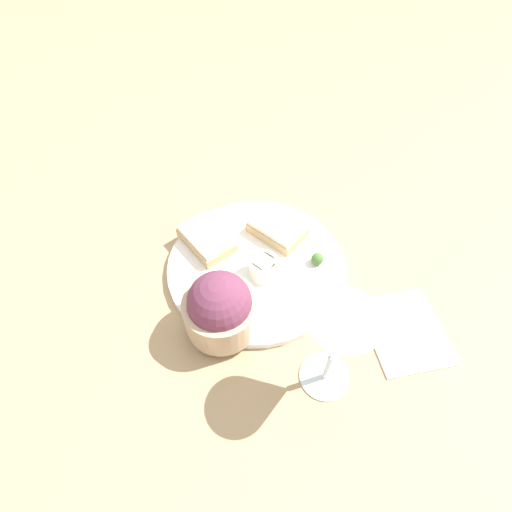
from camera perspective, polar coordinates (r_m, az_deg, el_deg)
name	(u,v)px	position (r m, az deg, el deg)	size (l,w,h in m)	color
ground_plane	(256,268)	(0.68, 0.00, -1.76)	(4.00, 4.00, 0.00)	tan
dinner_plate	(256,266)	(0.67, 0.00, -1.41)	(0.30, 0.30, 0.01)	white
salad_bowl	(220,308)	(0.57, -5.16, -7.37)	(0.11, 0.11, 0.10)	tan
sauce_ramekin	(262,267)	(0.64, 0.87, -1.62)	(0.05, 0.05, 0.03)	white
cheese_toast_near	(277,229)	(0.70, 3.07, 3.93)	(0.11, 0.09, 0.03)	tan
cheese_toast_far	(206,239)	(0.69, -7.13, 2.46)	(0.11, 0.08, 0.03)	tan
wine_glass	(337,341)	(0.49, 11.52, -11.77)	(0.09, 0.09, 0.17)	silver
garnish	(317,259)	(0.67, 8.75, -0.41)	(0.02, 0.02, 0.02)	#477533
napkin	(406,330)	(0.65, 20.58, -9.93)	(0.16, 0.15, 0.01)	white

